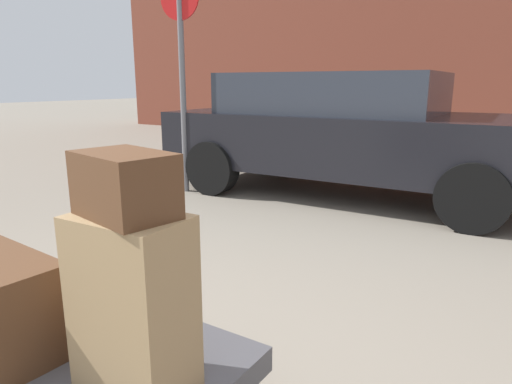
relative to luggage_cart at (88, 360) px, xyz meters
name	(u,v)px	position (x,y,z in m)	size (l,w,h in m)	color
luggage_cart	(88,360)	(0.00, 0.00, 0.00)	(1.22, 0.72, 0.34)	#4C4C51
suitcase_tan_center	(133,306)	(0.36, -0.07, 0.36)	(0.36, 0.24, 0.58)	#9E7F56
duffel_bag_brown_topmost_pile	(125,185)	(0.36, -0.07, 0.75)	(0.30, 0.20, 0.19)	#51331E
parked_car	(347,130)	(-0.62, 4.16, 0.49)	(4.36, 2.05, 1.42)	black
no_parking_sign	(182,63)	(-2.31, 3.20, 1.27)	(0.50, 0.09, 2.50)	slate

